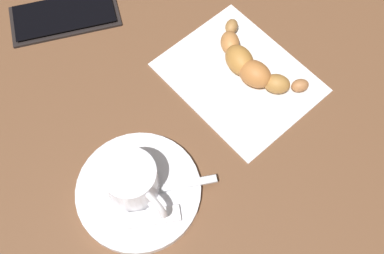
{
  "coord_description": "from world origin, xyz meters",
  "views": [
    {
      "loc": [
        0.17,
        0.19,
        0.53
      ],
      "look_at": [
        -0.02,
        0.02,
        0.01
      ],
      "focal_mm": 43.34,
      "sensor_mm": 36.0,
      "label": 1
    }
  ],
  "objects_px": {
    "sugar_packet": "(152,217)",
    "espresso_cup": "(133,181)",
    "teaspoon": "(145,191)",
    "saucer": "(139,191)",
    "napkin": "(239,77)",
    "croissant": "(250,64)",
    "cell_phone": "(65,16)"
  },
  "relations": [
    {
      "from": "sugar_packet",
      "to": "espresso_cup",
      "type": "bearing_deg",
      "value": 112.28
    },
    {
      "from": "teaspoon",
      "to": "saucer",
      "type": "bearing_deg",
      "value": -68.22
    },
    {
      "from": "saucer",
      "to": "sugar_packet",
      "type": "relative_size",
      "value": 2.31
    },
    {
      "from": "teaspoon",
      "to": "napkin",
      "type": "relative_size",
      "value": 0.58
    },
    {
      "from": "croissant",
      "to": "cell_phone",
      "type": "height_order",
      "value": "croissant"
    },
    {
      "from": "croissant",
      "to": "espresso_cup",
      "type": "bearing_deg",
      "value": 3.45
    },
    {
      "from": "sugar_packet",
      "to": "napkin",
      "type": "relative_size",
      "value": 0.33
    },
    {
      "from": "espresso_cup",
      "to": "sugar_packet",
      "type": "height_order",
      "value": "espresso_cup"
    },
    {
      "from": "saucer",
      "to": "teaspoon",
      "type": "height_order",
      "value": "teaspoon"
    },
    {
      "from": "napkin",
      "to": "cell_phone",
      "type": "distance_m",
      "value": 0.27
    },
    {
      "from": "napkin",
      "to": "espresso_cup",
      "type": "bearing_deg",
      "value": 4.68
    },
    {
      "from": "teaspoon",
      "to": "cell_phone",
      "type": "height_order",
      "value": "teaspoon"
    },
    {
      "from": "saucer",
      "to": "teaspoon",
      "type": "xyz_separation_m",
      "value": [
        -0.0,
        0.01,
        0.01
      ]
    },
    {
      "from": "croissant",
      "to": "saucer",
      "type": "bearing_deg",
      "value": 4.21
    },
    {
      "from": "teaspoon",
      "to": "sugar_packet",
      "type": "height_order",
      "value": "teaspoon"
    },
    {
      "from": "saucer",
      "to": "croissant",
      "type": "relative_size",
      "value": 0.96
    },
    {
      "from": "croissant",
      "to": "cell_phone",
      "type": "distance_m",
      "value": 0.28
    },
    {
      "from": "saucer",
      "to": "croissant",
      "type": "bearing_deg",
      "value": -175.79
    },
    {
      "from": "cell_phone",
      "to": "napkin",
      "type": "bearing_deg",
      "value": 110.99
    },
    {
      "from": "sugar_packet",
      "to": "croissant",
      "type": "distance_m",
      "value": 0.24
    },
    {
      "from": "teaspoon",
      "to": "croissant",
      "type": "bearing_deg",
      "value": -173.48
    },
    {
      "from": "teaspoon",
      "to": "croissant",
      "type": "distance_m",
      "value": 0.22
    },
    {
      "from": "cell_phone",
      "to": "saucer",
      "type": "bearing_deg",
      "value": 68.03
    },
    {
      "from": "saucer",
      "to": "croissant",
      "type": "distance_m",
      "value": 0.22
    },
    {
      "from": "teaspoon",
      "to": "sugar_packet",
      "type": "relative_size",
      "value": 1.76
    },
    {
      "from": "saucer",
      "to": "teaspoon",
      "type": "relative_size",
      "value": 1.31
    },
    {
      "from": "espresso_cup",
      "to": "teaspoon",
      "type": "distance_m",
      "value": 0.03
    },
    {
      "from": "saucer",
      "to": "napkin",
      "type": "bearing_deg",
      "value": -174.49
    },
    {
      "from": "espresso_cup",
      "to": "napkin",
      "type": "height_order",
      "value": "espresso_cup"
    },
    {
      "from": "espresso_cup",
      "to": "teaspoon",
      "type": "bearing_deg",
      "value": 114.39
    },
    {
      "from": "saucer",
      "to": "sugar_packet",
      "type": "bearing_deg",
      "value": 71.64
    },
    {
      "from": "teaspoon",
      "to": "sugar_packet",
      "type": "bearing_deg",
      "value": 61.04
    }
  ]
}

